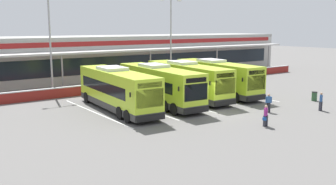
{
  "coord_description": "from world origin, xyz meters",
  "views": [
    {
      "loc": [
        -21.91,
        -23.22,
        7.33
      ],
      "look_at": [
        -2.75,
        3.0,
        1.6
      ],
      "focal_mm": 39.99,
      "sensor_mm": 36.0,
      "label": 1
    }
  ],
  "objects_px": {
    "coach_bus_left_centre": "(159,86)",
    "pedestrian_child": "(321,101)",
    "lamp_post_west": "(50,37)",
    "litter_bin": "(314,96)",
    "pedestrian_in_dark_coat": "(269,102)",
    "coach_bus_centre": "(187,81)",
    "coach_bus_leftmost": "(117,90)",
    "pedestrian_with_handbag": "(266,115)",
    "lamp_post_centre": "(171,35)",
    "coach_bus_right_centre": "(216,78)"
  },
  "relations": [
    {
      "from": "coach_bus_leftmost",
      "to": "pedestrian_in_dark_coat",
      "type": "bearing_deg",
      "value": -39.93
    },
    {
      "from": "pedestrian_child",
      "to": "lamp_post_west",
      "type": "bearing_deg",
      "value": 126.52
    },
    {
      "from": "pedestrian_child",
      "to": "lamp_post_west",
      "type": "xyz_separation_m",
      "value": [
        -16.32,
        22.03,
        5.42
      ]
    },
    {
      "from": "pedestrian_with_handbag",
      "to": "coach_bus_right_centre",
      "type": "bearing_deg",
      "value": 62.1
    },
    {
      "from": "coach_bus_left_centre",
      "to": "pedestrian_child",
      "type": "xyz_separation_m",
      "value": [
        9.93,
        -10.77,
        -0.91
      ]
    },
    {
      "from": "coach_bus_right_centre",
      "to": "pedestrian_child",
      "type": "relative_size",
      "value": 7.6
    },
    {
      "from": "lamp_post_west",
      "to": "litter_bin",
      "type": "bearing_deg",
      "value": -43.94
    },
    {
      "from": "coach_bus_leftmost",
      "to": "lamp_post_west",
      "type": "bearing_deg",
      "value": 99.68
    },
    {
      "from": "coach_bus_centre",
      "to": "lamp_post_centre",
      "type": "xyz_separation_m",
      "value": [
        5.66,
        10.44,
        4.5
      ]
    },
    {
      "from": "coach_bus_centre",
      "to": "coach_bus_leftmost",
      "type": "bearing_deg",
      "value": -175.13
    },
    {
      "from": "coach_bus_leftmost",
      "to": "litter_bin",
      "type": "height_order",
      "value": "coach_bus_leftmost"
    },
    {
      "from": "litter_bin",
      "to": "pedestrian_in_dark_coat",
      "type": "bearing_deg",
      "value": -175.76
    },
    {
      "from": "coach_bus_left_centre",
      "to": "pedestrian_with_handbag",
      "type": "relative_size",
      "value": 7.6
    },
    {
      "from": "coach_bus_right_centre",
      "to": "litter_bin",
      "type": "height_order",
      "value": "coach_bus_right_centre"
    },
    {
      "from": "coach_bus_left_centre",
      "to": "litter_bin",
      "type": "relative_size",
      "value": 13.23
    },
    {
      "from": "coach_bus_left_centre",
      "to": "pedestrian_with_handbag",
      "type": "height_order",
      "value": "coach_bus_left_centre"
    },
    {
      "from": "lamp_post_west",
      "to": "coach_bus_centre",
      "type": "bearing_deg",
      "value": -45.0
    },
    {
      "from": "coach_bus_left_centre",
      "to": "coach_bus_centre",
      "type": "xyz_separation_m",
      "value": [
        4.1,
        0.78,
        0.0
      ]
    },
    {
      "from": "lamp_post_west",
      "to": "litter_bin",
      "type": "height_order",
      "value": "lamp_post_west"
    },
    {
      "from": "coach_bus_leftmost",
      "to": "litter_bin",
      "type": "xyz_separation_m",
      "value": [
        17.95,
        -7.93,
        -1.32
      ]
    },
    {
      "from": "coach_bus_left_centre",
      "to": "pedestrian_child",
      "type": "relative_size",
      "value": 7.6
    },
    {
      "from": "pedestrian_child",
      "to": "litter_bin",
      "type": "height_order",
      "value": "pedestrian_child"
    },
    {
      "from": "coach_bus_right_centre",
      "to": "litter_bin",
      "type": "relative_size",
      "value": 13.23
    },
    {
      "from": "pedestrian_in_dark_coat",
      "to": "lamp_post_west",
      "type": "distance_m",
      "value": 23.75
    },
    {
      "from": "coach_bus_right_centre",
      "to": "coach_bus_leftmost",
      "type": "bearing_deg",
      "value": -177.32
    },
    {
      "from": "coach_bus_leftmost",
      "to": "coach_bus_centre",
      "type": "xyz_separation_m",
      "value": [
        8.57,
        0.73,
        0.0
      ]
    },
    {
      "from": "pedestrian_with_handbag",
      "to": "lamp_post_west",
      "type": "bearing_deg",
      "value": 109.73
    },
    {
      "from": "lamp_post_west",
      "to": "coach_bus_right_centre",
      "type": "bearing_deg",
      "value": -36.25
    },
    {
      "from": "coach_bus_left_centre",
      "to": "pedestrian_in_dark_coat",
      "type": "distance_m",
      "value": 10.24
    },
    {
      "from": "coach_bus_right_centre",
      "to": "lamp_post_centre",
      "type": "xyz_separation_m",
      "value": [
        1.65,
        10.58,
        4.5
      ]
    },
    {
      "from": "pedestrian_child",
      "to": "lamp_post_centre",
      "type": "height_order",
      "value": "lamp_post_centre"
    },
    {
      "from": "coach_bus_left_centre",
      "to": "coach_bus_centre",
      "type": "distance_m",
      "value": 4.17
    },
    {
      "from": "lamp_post_west",
      "to": "pedestrian_in_dark_coat",
      "type": "bearing_deg",
      "value": -58.51
    },
    {
      "from": "coach_bus_leftmost",
      "to": "pedestrian_child",
      "type": "xyz_separation_m",
      "value": [
        14.4,
        -10.82,
        -0.91
      ]
    },
    {
      "from": "coach_bus_leftmost",
      "to": "lamp_post_centre",
      "type": "xyz_separation_m",
      "value": [
        14.22,
        11.17,
        4.5
      ]
    },
    {
      "from": "coach_bus_leftmost",
      "to": "litter_bin",
      "type": "bearing_deg",
      "value": -23.84
    },
    {
      "from": "coach_bus_left_centre",
      "to": "litter_bin",
      "type": "bearing_deg",
      "value": -30.29
    },
    {
      "from": "coach_bus_right_centre",
      "to": "pedestrian_with_handbag",
      "type": "relative_size",
      "value": 7.6
    },
    {
      "from": "pedestrian_with_handbag",
      "to": "coach_bus_leftmost",
      "type": "bearing_deg",
      "value": 118.5
    },
    {
      "from": "coach_bus_leftmost",
      "to": "lamp_post_west",
      "type": "relative_size",
      "value": 1.12
    },
    {
      "from": "coach_bus_right_centre",
      "to": "pedestrian_with_handbag",
      "type": "height_order",
      "value": "coach_bus_right_centre"
    },
    {
      "from": "pedestrian_in_dark_coat",
      "to": "lamp_post_west",
      "type": "relative_size",
      "value": 0.15
    },
    {
      "from": "coach_bus_right_centre",
      "to": "coach_bus_left_centre",
      "type": "bearing_deg",
      "value": -175.46
    },
    {
      "from": "coach_bus_centre",
      "to": "lamp_post_centre",
      "type": "distance_m",
      "value": 12.7
    },
    {
      "from": "pedestrian_child",
      "to": "lamp_post_centre",
      "type": "xyz_separation_m",
      "value": [
        -0.18,
        21.99,
        5.42
      ]
    },
    {
      "from": "coach_bus_leftmost",
      "to": "pedestrian_in_dark_coat",
      "type": "distance_m",
      "value": 13.29
    },
    {
      "from": "pedestrian_in_dark_coat",
      "to": "coach_bus_leftmost",
      "type": "bearing_deg",
      "value": 140.07
    },
    {
      "from": "coach_bus_centre",
      "to": "coach_bus_right_centre",
      "type": "distance_m",
      "value": 4.01
    },
    {
      "from": "coach_bus_leftmost",
      "to": "pedestrian_child",
      "type": "relative_size",
      "value": 7.6
    },
    {
      "from": "coach_bus_leftmost",
      "to": "coach_bus_right_centre",
      "type": "height_order",
      "value": "same"
    }
  ]
}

